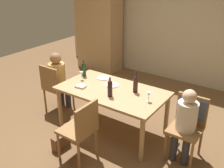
# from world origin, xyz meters

# --- Properties ---
(ground_plane) EXTENTS (10.00, 10.00, 0.00)m
(ground_plane) POSITION_xyz_m (0.00, 0.00, 0.00)
(ground_plane) COLOR brown
(rear_room_partition) EXTENTS (6.40, 0.12, 2.70)m
(rear_room_partition) POSITION_xyz_m (0.00, 2.68, 1.35)
(rear_room_partition) COLOR beige
(rear_room_partition) RESTS_ON ground_plane
(armoire_cabinet) EXTENTS (1.18, 0.62, 2.18)m
(armoire_cabinet) POSITION_xyz_m (-1.97, 2.23, 1.10)
(armoire_cabinet) COLOR tan
(armoire_cabinet) RESTS_ON ground_plane
(dining_table) EXTENTS (1.73, 0.97, 0.74)m
(dining_table) POSITION_xyz_m (0.00, 0.00, 0.66)
(dining_table) COLOR tan
(dining_table) RESTS_ON ground_plane
(chair_left_end) EXTENTS (0.44, 0.44, 0.92)m
(chair_left_end) POSITION_xyz_m (-1.25, -0.09, 0.53)
(chair_left_end) COLOR olive
(chair_left_end) RESTS_ON ground_plane
(chair_right_end) EXTENTS (0.44, 0.46, 0.92)m
(chair_right_end) POSITION_xyz_m (1.25, 0.12, 0.59)
(chair_right_end) COLOR olive
(chair_right_end) RESTS_ON ground_plane
(chair_near) EXTENTS (0.44, 0.44, 0.92)m
(chair_near) POSITION_xyz_m (0.09, -0.86, 0.53)
(chair_near) COLOR olive
(chair_near) RESTS_ON ground_plane
(person_woman_host) EXTENTS (0.31, 0.35, 1.13)m
(person_woman_host) POSITION_xyz_m (-1.25, 0.03, 0.66)
(person_woman_host) COLOR #33333D
(person_woman_host) RESTS_ON ground_plane
(person_man_bearded) EXTENTS (0.28, 0.33, 1.08)m
(person_man_bearded) POSITION_xyz_m (1.25, -0.03, 0.63)
(person_man_bearded) COLOR #33333D
(person_man_bearded) RESTS_ON ground_plane
(wine_bottle_tall_green) EXTENTS (0.08, 0.08, 0.31)m
(wine_bottle_tall_green) POSITION_xyz_m (0.11, -0.21, 0.88)
(wine_bottle_tall_green) COLOR black
(wine_bottle_tall_green) RESTS_ON dining_table
(wine_bottle_dark_red) EXTENTS (0.07, 0.07, 0.31)m
(wine_bottle_dark_red) POSITION_xyz_m (-0.73, 0.18, 0.88)
(wine_bottle_dark_red) COLOR #19381E
(wine_bottle_dark_red) RESTS_ON dining_table
(wine_bottle_short_olive) EXTENTS (0.07, 0.07, 0.34)m
(wine_bottle_short_olive) POSITION_xyz_m (0.35, 0.14, 0.89)
(wine_bottle_short_olive) COLOR black
(wine_bottle_short_olive) RESTS_ON dining_table
(wine_glass_near_left) EXTENTS (0.07, 0.07, 0.15)m
(wine_glass_near_left) POSITION_xyz_m (-0.67, 0.03, 0.85)
(wine_glass_near_left) COLOR silver
(wine_glass_near_left) RESTS_ON dining_table
(wine_glass_centre) EXTENTS (0.07, 0.07, 0.15)m
(wine_glass_centre) POSITION_xyz_m (0.66, -0.01, 0.85)
(wine_glass_centre) COLOR silver
(wine_glass_centre) RESTS_ON dining_table
(dinner_plate_host) EXTENTS (0.24, 0.24, 0.01)m
(dinner_plate_host) POSITION_xyz_m (-0.10, 0.14, 0.75)
(dinner_plate_host) COLOR white
(dinner_plate_host) RESTS_ON dining_table
(dinner_plate_guest_left) EXTENTS (0.24, 0.24, 0.01)m
(dinner_plate_guest_left) POSITION_xyz_m (-0.40, 0.30, 0.75)
(dinner_plate_guest_left) COLOR white
(dinner_plate_guest_left) RESTS_ON dining_table
(folded_napkin) EXTENTS (0.17, 0.14, 0.03)m
(folded_napkin) POSITION_xyz_m (-0.47, -0.22, 0.76)
(folded_napkin) COLOR beige
(folded_napkin) RESTS_ON dining_table
(handbag) EXTENTS (0.14, 0.29, 0.22)m
(handbag) POSITION_xyz_m (-0.35, -0.86, 0.11)
(handbag) COLOR brown
(handbag) RESTS_ON ground_plane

